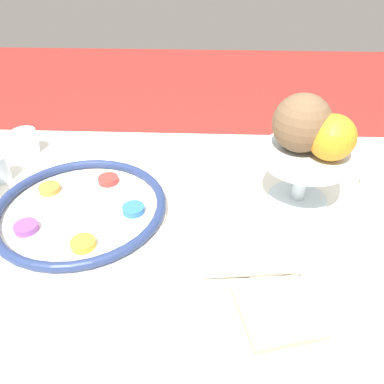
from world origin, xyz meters
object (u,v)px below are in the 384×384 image
Objects in this scene: cup_mid at (26,142)px; orange_fruit at (332,138)px; seder_plate at (81,208)px; cup_near at (376,181)px; coconut at (302,123)px; napkin_roll at (251,263)px; bread_plate at (277,313)px; fruit_stand at (304,162)px.

orange_fruit is at bearing -16.98° from cup_mid.
seder_plate is 0.65m from cup_near.
cup_near is (0.20, 0.04, -0.16)m from coconut.
napkin_roll is 2.80× the size of cup_near.
coconut is at bearing 64.68° from napkin_roll.
orange_fruit is 0.34m from bread_plate.
napkin_roll is at bearing 111.23° from bread_plate.
seder_plate is 0.52m from orange_fruit.
bread_plate is 2.55× the size of cup_near.
cup_near is (0.64, 0.11, 0.02)m from seder_plate.
bread_plate is at bearing -113.49° from orange_fruit.
fruit_stand reaches higher than cup_mid.
orange_fruit reaches higher than bread_plate.
seder_plate is 5.70× the size of cup_mid.
fruit_stand is 2.85× the size of cup_near.
bread_plate is 2.55× the size of cup_mid.
coconut is at bearing -15.59° from cup_mid.
coconut is at bearing 77.74° from bread_plate.
bread_plate is at bearing -68.77° from napkin_roll.
napkin_roll is (-0.10, -0.21, -0.16)m from coconut.
orange_fruit is at bearing 4.05° from seder_plate.
cup_mid is (-0.59, 0.49, 0.02)m from bread_plate.
cup_mid is at bearing 144.45° from napkin_roll.
cup_near is at bearing 25.78° from orange_fruit.
coconut reaches higher than cup_near.
coconut is (-0.02, -0.00, 0.09)m from fruit_stand.
coconut reaches higher than bread_plate.
coconut is (-0.05, 0.03, 0.01)m from orange_fruit.
fruit_stand is 0.19m from cup_near.
napkin_roll is at bearing -23.20° from seder_plate.
cup_near is at bearing -9.66° from cup_mid.
coconut is at bearing 147.37° from orange_fruit.
fruit_stand is at bearing 74.13° from bread_plate.
seder_plate is at bearing -170.61° from cup_near.
orange_fruit is 0.56× the size of bread_plate.
cup_near reaches higher than napkin_roll.
napkin_roll reaches higher than bread_plate.
coconut reaches higher than cup_mid.
orange_fruit is 0.28m from napkin_roll.
bread_plate is 0.77m from cup_mid.
fruit_stand reaches higher than napkin_roll.
napkin_roll is (-0.12, -0.21, -0.07)m from fruit_stand.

